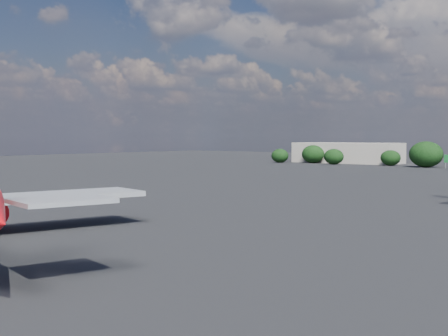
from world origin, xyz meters
The scene contains 2 objects.
ground centered at (0.00, 60.00, 0.00)m, with size 500.00×500.00×0.00m, color black.
terminal_building centered at (-65.00, 192.00, 4.00)m, with size 42.00×16.00×8.00m.
Camera 1 is at (50.88, -31.71, 10.93)m, focal length 50.00 mm.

